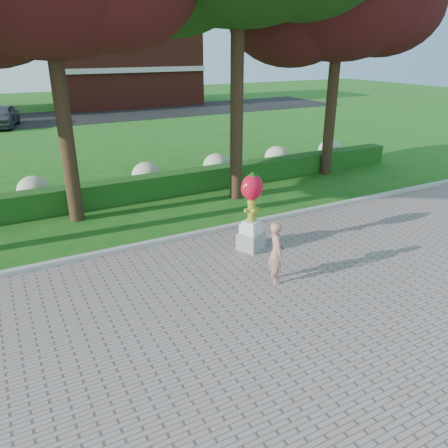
% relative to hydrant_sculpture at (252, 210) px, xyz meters
% --- Properties ---
extents(ground, '(100.00, 100.00, 0.00)m').
position_rel_hydrant_sculpture_xyz_m(ground, '(-1.69, -1.49, -1.16)').
color(ground, '#1A5916').
rests_on(ground, ground).
extents(walkway, '(40.00, 14.00, 0.04)m').
position_rel_hydrant_sculpture_xyz_m(walkway, '(-1.69, -5.49, -1.14)').
color(walkway, gray).
rests_on(walkway, ground).
extents(curb, '(40.00, 0.18, 0.15)m').
position_rel_hydrant_sculpture_xyz_m(curb, '(-1.69, 1.51, -1.09)').
color(curb, '#ADADA5').
rests_on(curb, ground).
extents(lawn_hedge, '(24.00, 0.70, 0.80)m').
position_rel_hydrant_sculpture_xyz_m(lawn_hedge, '(-1.69, 5.51, -0.76)').
color(lawn_hedge, '#164C15').
rests_on(lawn_hedge, ground).
extents(hydrangea_row, '(20.10, 1.10, 0.99)m').
position_rel_hydrant_sculpture_xyz_m(hydrangea_row, '(-1.12, 6.51, -0.61)').
color(hydrangea_row, '#B3BC90').
rests_on(hydrangea_row, ground).
extents(street, '(50.00, 8.00, 0.02)m').
position_rel_hydrant_sculpture_xyz_m(street, '(-1.69, 26.51, -1.15)').
color(street, black).
rests_on(street, ground).
extents(building_right, '(12.00, 8.00, 6.40)m').
position_rel_hydrant_sculpture_xyz_m(building_right, '(6.31, 32.51, 2.04)').
color(building_right, maroon).
rests_on(building_right, ground).
extents(hydrant_sculpture, '(0.76, 0.76, 2.12)m').
position_rel_hydrant_sculpture_xyz_m(hydrant_sculpture, '(0.00, 0.00, 0.00)').
color(hydrant_sculpture, gray).
rests_on(hydrant_sculpture, walkway).
extents(woman, '(0.50, 0.62, 1.48)m').
position_rel_hydrant_sculpture_xyz_m(woman, '(-0.40, -1.74, -0.39)').
color(woman, '#AF7164').
rests_on(woman, walkway).
extents(parked_car, '(2.68, 4.56, 1.46)m').
position_rel_hydrant_sculpture_xyz_m(parked_car, '(-4.78, 24.11, -0.42)').
color(parked_car, '#44484D').
rests_on(parked_car, street).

